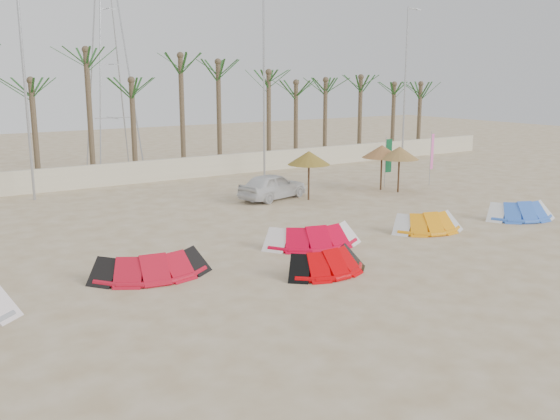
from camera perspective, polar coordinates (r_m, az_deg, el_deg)
ground at (r=19.51m, az=9.78°, el=-6.88°), size 120.00×120.00×0.00m
boundary_wall at (r=38.02m, az=-13.37°, el=3.34°), size 60.00×0.30×1.30m
palm_line at (r=39.23m, az=-13.64°, el=12.10°), size 52.00×4.00×7.70m
lamp_b at (r=34.05m, az=-22.23°, el=10.42°), size 1.25×0.14×11.00m
lamp_c at (r=39.30m, az=-1.43°, el=11.44°), size 1.25×0.14×11.00m
lamp_d at (r=46.76m, az=11.41°, el=11.35°), size 1.25×0.14×11.00m
pylon at (r=44.05m, az=-14.81°, el=3.60°), size 3.00×3.00×14.00m
kite_red_left at (r=20.57m, az=-12.06°, el=-4.74°), size 3.87×2.04×0.90m
kite_red_mid at (r=20.51m, az=3.91°, el=-4.56°), size 2.98×1.60×0.90m
kite_red_right at (r=23.72m, az=2.56°, el=-2.20°), size 3.94×2.29×0.90m
kite_orange at (r=26.47m, az=12.94°, el=-0.97°), size 3.33×2.20×0.90m
kite_blue at (r=29.91m, az=20.73°, el=0.05°), size 3.51×2.43×0.90m
parasol_left at (r=31.92m, az=2.66°, el=4.78°), size 2.19×2.19×2.54m
parasol_mid at (r=34.60m, az=10.87°, el=5.15°), size 2.14×2.14×2.53m
parasol_right at (r=35.20m, az=9.30°, el=5.30°), size 2.22×2.22×2.52m
flag_pink at (r=37.34m, az=13.79°, el=5.06°), size 0.44×0.18×3.16m
flag_green at (r=36.19m, az=9.82°, el=4.78°), size 0.45×0.07×2.92m
car at (r=32.33m, az=-0.68°, el=2.20°), size 4.30×2.63×1.37m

